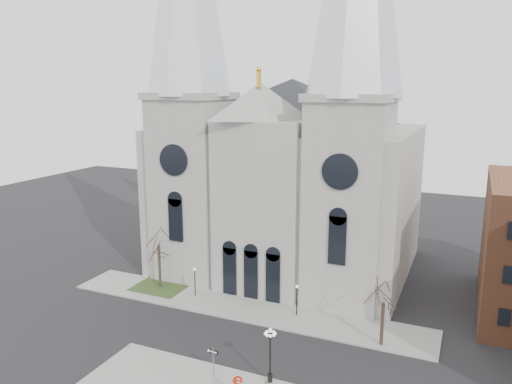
% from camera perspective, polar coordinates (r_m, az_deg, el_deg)
% --- Properties ---
extents(ground, '(160.00, 160.00, 0.00)m').
position_cam_1_polar(ground, '(46.01, -7.84, -18.33)').
color(ground, black).
rests_on(ground, ground).
extents(sidewalk_far, '(40.00, 6.00, 0.14)m').
position_cam_1_polar(sidewalk_far, '(54.52, -1.65, -13.02)').
color(sidewalk_far, gray).
rests_on(sidewalk_far, ground).
extents(grass_patch, '(6.00, 5.00, 0.18)m').
position_cam_1_polar(grass_patch, '(60.42, -10.86, -10.62)').
color(grass_patch, '#2D411C').
rests_on(grass_patch, ground).
extents(cathedral, '(33.00, 26.66, 54.00)m').
position_cam_1_polar(cathedral, '(60.45, 3.11, 7.61)').
color(cathedral, '#9C9891').
rests_on(cathedral, ground).
extents(tree_left, '(3.20, 3.20, 7.50)m').
position_cam_1_polar(tree_left, '(58.53, -11.08, -5.65)').
color(tree_left, '#2D2219').
rests_on(tree_left, ground).
extents(tree_right, '(3.20, 3.20, 6.00)m').
position_cam_1_polar(tree_right, '(46.91, 14.37, -11.86)').
color(tree_right, '#2D2219').
rests_on(tree_right, ground).
extents(ped_lamp_left, '(0.32, 0.32, 3.26)m').
position_cam_1_polar(ped_lamp_left, '(56.64, -7.01, -9.62)').
color(ped_lamp_left, black).
rests_on(ped_lamp_left, sidewalk_far).
extents(ped_lamp_right, '(0.32, 0.32, 3.26)m').
position_cam_1_polar(ped_lamp_right, '(51.94, 4.70, -11.64)').
color(ped_lamp_right, black).
rests_on(ped_lamp_right, sidewalk_far).
extents(stop_sign, '(0.86, 0.10, 2.39)m').
position_cam_1_polar(stop_sign, '(39.15, -2.10, -20.99)').
color(stop_sign, slate).
rests_on(stop_sign, sidewalk_near).
extents(globe_lamp, '(1.31, 1.31, 4.61)m').
position_cam_1_polar(globe_lamp, '(40.95, 1.63, -17.43)').
color(globe_lamp, black).
rests_on(globe_lamp, sidewalk_near).
extents(one_way_sign, '(1.02, 0.18, 2.34)m').
position_cam_1_polar(one_way_sign, '(42.58, -4.91, -18.29)').
color(one_way_sign, slate).
rests_on(one_way_sign, sidewalk_near).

